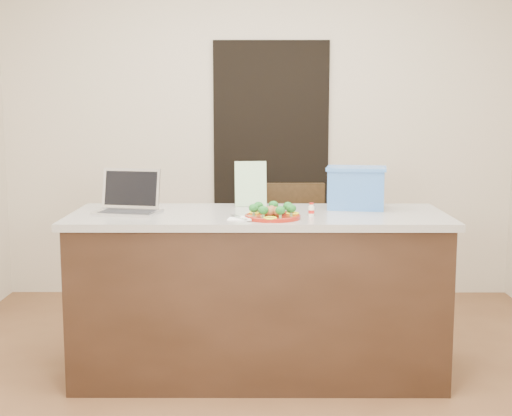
{
  "coord_description": "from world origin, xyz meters",
  "views": [
    {
      "loc": [
        -0.0,
        -3.62,
        1.52
      ],
      "look_at": [
        -0.01,
        0.2,
        0.96
      ],
      "focal_mm": 50.0,
      "sensor_mm": 36.0,
      "label": 1
    }
  ],
  "objects_px": {
    "laptop": "(129,201)",
    "yogurt_bottle": "(311,210)",
    "plate": "(273,216)",
    "napkin": "(242,218)",
    "chair": "(294,246)",
    "blue_box": "(356,188)",
    "island": "(258,294)"
  },
  "relations": [
    {
      "from": "yogurt_bottle",
      "to": "chair",
      "type": "height_order",
      "value": "yogurt_bottle"
    },
    {
      "from": "plate",
      "to": "laptop",
      "type": "relative_size",
      "value": 0.78
    },
    {
      "from": "napkin",
      "to": "laptop",
      "type": "xyz_separation_m",
      "value": [
        -0.63,
        0.23,
        0.06
      ]
    },
    {
      "from": "plate",
      "to": "chair",
      "type": "height_order",
      "value": "chair"
    },
    {
      "from": "yogurt_bottle",
      "to": "chair",
      "type": "distance_m",
      "value": 1.06
    },
    {
      "from": "island",
      "to": "blue_box",
      "type": "xyz_separation_m",
      "value": [
        0.56,
        0.17,
        0.58
      ]
    },
    {
      "from": "plate",
      "to": "chair",
      "type": "bearing_deg",
      "value": 81.29
    },
    {
      "from": "blue_box",
      "to": "chair",
      "type": "distance_m",
      "value": 0.93
    },
    {
      "from": "blue_box",
      "to": "chair",
      "type": "xyz_separation_m",
      "value": [
        -0.32,
        0.72,
        -0.49
      ]
    },
    {
      "from": "plate",
      "to": "laptop",
      "type": "xyz_separation_m",
      "value": [
        -0.79,
        0.22,
        0.05
      ]
    },
    {
      "from": "laptop",
      "to": "yogurt_bottle",
      "type": "bearing_deg",
      "value": 4.8
    },
    {
      "from": "blue_box",
      "to": "chair",
      "type": "relative_size",
      "value": 0.38
    },
    {
      "from": "island",
      "to": "plate",
      "type": "bearing_deg",
      "value": -68.33
    },
    {
      "from": "island",
      "to": "napkin",
      "type": "relative_size",
      "value": 14.68
    },
    {
      "from": "chair",
      "to": "napkin",
      "type": "bearing_deg",
      "value": -107.64
    },
    {
      "from": "napkin",
      "to": "yogurt_bottle",
      "type": "bearing_deg",
      "value": 16.02
    },
    {
      "from": "plate",
      "to": "yogurt_bottle",
      "type": "bearing_deg",
      "value": 24.2
    },
    {
      "from": "island",
      "to": "blue_box",
      "type": "distance_m",
      "value": 0.82
    },
    {
      "from": "island",
      "to": "blue_box",
      "type": "relative_size",
      "value": 5.58
    },
    {
      "from": "island",
      "to": "plate",
      "type": "xyz_separation_m",
      "value": [
        0.07,
        -0.19,
        0.47
      ]
    },
    {
      "from": "blue_box",
      "to": "island",
      "type": "bearing_deg",
      "value": -153.28
    },
    {
      "from": "plate",
      "to": "blue_box",
      "type": "relative_size",
      "value": 0.79
    },
    {
      "from": "plate",
      "to": "napkin",
      "type": "distance_m",
      "value": 0.16
    },
    {
      "from": "yogurt_bottle",
      "to": "blue_box",
      "type": "xyz_separation_m",
      "value": [
        0.27,
        0.27,
        0.09
      ]
    },
    {
      "from": "plate",
      "to": "napkin",
      "type": "bearing_deg",
      "value": -175.86
    },
    {
      "from": "plate",
      "to": "blue_box",
      "type": "distance_m",
      "value": 0.61
    },
    {
      "from": "laptop",
      "to": "chair",
      "type": "relative_size",
      "value": 0.38
    },
    {
      "from": "yogurt_bottle",
      "to": "laptop",
      "type": "xyz_separation_m",
      "value": [
        -1.0,
        0.12,
        0.04
      ]
    },
    {
      "from": "laptop",
      "to": "chair",
      "type": "distance_m",
      "value": 1.36
    },
    {
      "from": "island",
      "to": "plate",
      "type": "distance_m",
      "value": 0.51
    },
    {
      "from": "island",
      "to": "chair",
      "type": "relative_size",
      "value": 2.11
    },
    {
      "from": "yogurt_bottle",
      "to": "island",
      "type": "bearing_deg",
      "value": 161.8
    }
  ]
}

